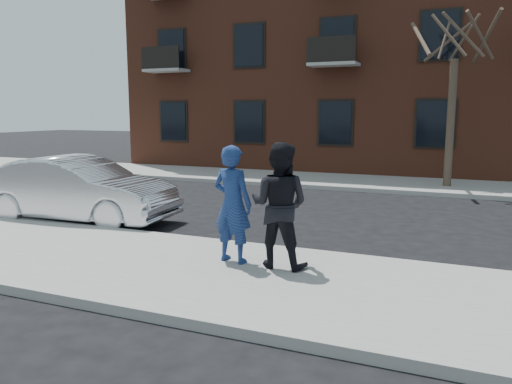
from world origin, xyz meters
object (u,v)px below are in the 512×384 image
at_px(man_hoodie, 232,204).
at_px(man_peacoat, 279,205).
at_px(street_tree, 457,22).
at_px(silver_sedan, 78,190).

height_order(man_hoodie, man_peacoat, man_peacoat).
bearing_deg(man_hoodie, street_tree, -96.75).
bearing_deg(silver_sedan, street_tree, -46.82).
relative_size(street_tree, man_hoodie, 3.46).
bearing_deg(man_hoodie, man_peacoat, -166.95).
xyz_separation_m(street_tree, man_peacoat, (-2.19, -10.59, -4.36)).
distance_m(street_tree, man_peacoat, 11.66).
relative_size(man_hoodie, man_peacoat, 0.97).
xyz_separation_m(silver_sedan, man_peacoat, (5.85, -1.89, 0.37)).
distance_m(man_hoodie, man_peacoat, 0.81).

